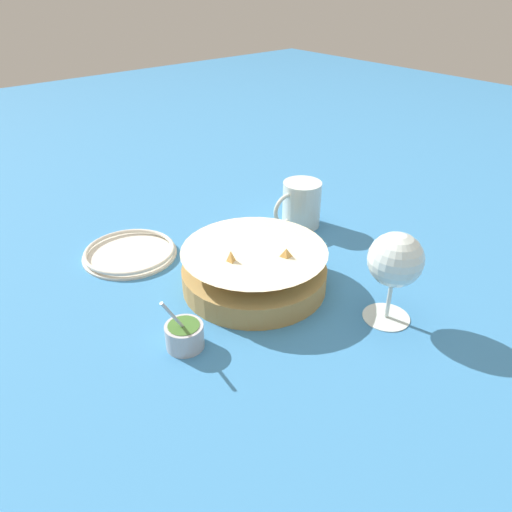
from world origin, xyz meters
The scene contains 6 objects.
ground_plane centered at (0.00, 0.00, 0.00)m, with size 4.00×4.00×0.00m, color teal.
food_basket centered at (0.00, -0.01, 0.03)m, with size 0.26×0.26×0.09m.
sauce_cup centered at (0.19, 0.05, 0.02)m, with size 0.06×0.06×0.10m.
wine_glass centered at (-0.11, 0.21, 0.11)m, with size 0.09×0.09×0.16m.
beer_mug centered at (-0.23, -0.13, 0.05)m, with size 0.12×0.08×0.10m.
side_plate centered at (0.12, -0.25, 0.01)m, with size 0.19×0.19×0.01m.
Camera 1 is at (0.48, 0.57, 0.51)m, focal length 35.00 mm.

